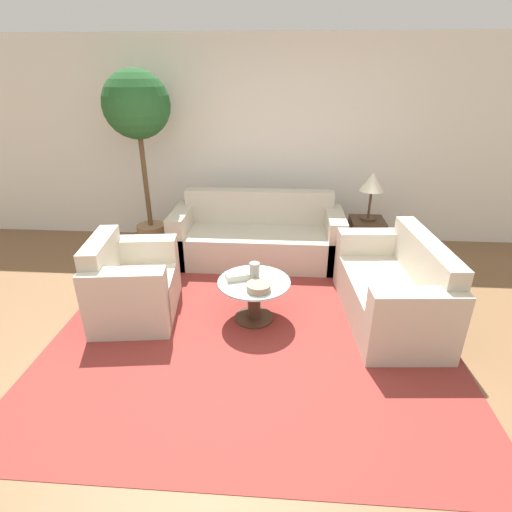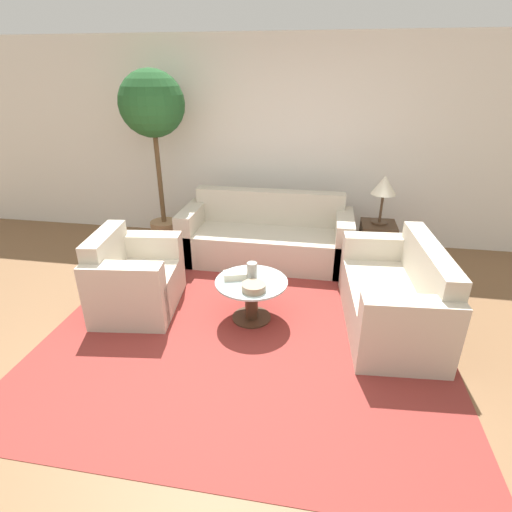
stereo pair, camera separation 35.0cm
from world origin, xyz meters
The scene contains 13 objects.
ground_plane centered at (0.00, 0.00, 0.00)m, with size 14.00×14.00×0.00m, color brown.
wall_back centered at (0.00, 2.78, 1.30)m, with size 10.00×0.06×2.60m.
rug centered at (0.14, 0.63, 0.00)m, with size 3.53×3.56×0.01m.
sofa_main centered at (0.08, 1.99, 0.28)m, with size 2.05×0.79×0.83m.
armchair centered at (-1.06, 0.65, 0.29)m, with size 0.84×1.01×0.79m.
loveseat centered at (1.47, 0.76, 0.28)m, with size 0.86×1.51×0.81m.
coffee_table centered at (0.14, 0.63, 0.27)m, with size 0.68×0.68×0.41m.
side_table centered at (1.41, 2.01, 0.28)m, with size 0.40×0.40×0.55m.
table_lamp centered at (1.41, 2.01, 0.99)m, with size 0.28×0.28×0.57m.
potted_plant centered at (-1.33, 2.18, 1.67)m, with size 0.78×0.78×2.21m.
vase centered at (0.14, 0.65, 0.50)m, with size 0.09×0.09×0.18m.
bowl centered at (0.19, 0.47, 0.44)m, with size 0.22×0.22×0.07m.
book_stack centered at (-0.02, 0.66, 0.44)m, with size 0.25×0.19×0.06m.
Camera 2 is at (0.74, -2.55, 2.18)m, focal length 28.00 mm.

